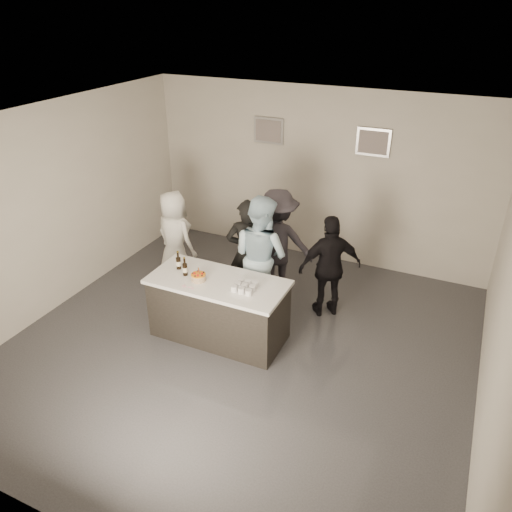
% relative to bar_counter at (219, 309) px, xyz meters
% --- Properties ---
extents(floor, '(6.00, 6.00, 0.00)m').
position_rel_bar_counter_xyz_m(floor, '(0.37, -0.08, -0.45)').
color(floor, '#3D3D42').
rests_on(floor, ground).
extents(ceiling, '(6.00, 6.00, 0.00)m').
position_rel_bar_counter_xyz_m(ceiling, '(0.37, -0.08, 2.55)').
color(ceiling, white).
extents(wall_back, '(6.00, 0.04, 3.00)m').
position_rel_bar_counter_xyz_m(wall_back, '(0.37, 2.92, 1.05)').
color(wall_back, beige).
rests_on(wall_back, ground).
extents(wall_front, '(6.00, 0.04, 3.00)m').
position_rel_bar_counter_xyz_m(wall_front, '(0.37, -3.08, 1.05)').
color(wall_front, beige).
rests_on(wall_front, ground).
extents(wall_left, '(0.04, 6.00, 3.00)m').
position_rel_bar_counter_xyz_m(wall_left, '(-2.63, -0.08, 1.05)').
color(wall_left, beige).
rests_on(wall_left, ground).
extents(wall_right, '(0.04, 6.00, 3.00)m').
position_rel_bar_counter_xyz_m(wall_right, '(3.37, -0.08, 1.05)').
color(wall_right, beige).
rests_on(wall_right, ground).
extents(picture_left, '(0.54, 0.04, 0.44)m').
position_rel_bar_counter_xyz_m(picture_left, '(-0.53, 2.89, 1.75)').
color(picture_left, '#B2B2B7').
rests_on(picture_left, wall_back).
extents(picture_right, '(0.54, 0.04, 0.44)m').
position_rel_bar_counter_xyz_m(picture_right, '(1.27, 2.89, 1.75)').
color(picture_right, '#B2B2B7').
rests_on(picture_right, wall_back).
extents(bar_counter, '(1.86, 0.86, 0.90)m').
position_rel_bar_counter_xyz_m(bar_counter, '(0.00, 0.00, 0.00)').
color(bar_counter, white).
rests_on(bar_counter, ground).
extents(cake, '(0.20, 0.20, 0.08)m').
position_rel_bar_counter_xyz_m(cake, '(-0.23, -0.10, 0.49)').
color(cake, orange).
rests_on(cake, bar_counter).
extents(beer_bottle_a, '(0.07, 0.07, 0.26)m').
position_rel_bar_counter_xyz_m(beer_bottle_a, '(-0.64, 0.06, 0.58)').
color(beer_bottle_a, black).
rests_on(beer_bottle_a, bar_counter).
extents(beer_bottle_b, '(0.07, 0.07, 0.26)m').
position_rel_bar_counter_xyz_m(beer_bottle_b, '(-0.47, -0.06, 0.58)').
color(beer_bottle_b, black).
rests_on(beer_bottle_b, bar_counter).
extents(tumbler_cluster, '(0.30, 0.30, 0.08)m').
position_rel_bar_counter_xyz_m(tumbler_cluster, '(0.42, -0.05, 0.49)').
color(tumbler_cluster, gold).
rests_on(tumbler_cluster, bar_counter).
extents(candles, '(0.24, 0.08, 0.01)m').
position_rel_bar_counter_xyz_m(candles, '(-0.28, -0.33, 0.45)').
color(candles, pink).
rests_on(candles, bar_counter).
extents(person_main_black, '(0.74, 0.63, 1.71)m').
position_rel_bar_counter_xyz_m(person_main_black, '(-0.01, 0.94, 0.41)').
color(person_main_black, black).
rests_on(person_main_black, ground).
extents(person_main_blue, '(1.06, 0.94, 1.83)m').
position_rel_bar_counter_xyz_m(person_main_blue, '(0.24, 0.86, 0.47)').
color(person_main_blue, silver).
rests_on(person_main_blue, ground).
extents(person_guest_left, '(0.86, 0.68, 1.55)m').
position_rel_bar_counter_xyz_m(person_guest_left, '(-1.40, 1.11, 0.33)').
color(person_guest_left, white).
rests_on(person_guest_left, ground).
extents(person_guest_right, '(0.98, 0.84, 1.57)m').
position_rel_bar_counter_xyz_m(person_guest_right, '(1.19, 1.19, 0.34)').
color(person_guest_right, black).
rests_on(person_guest_right, ground).
extents(person_guest_back, '(1.28, 1.01, 1.74)m').
position_rel_bar_counter_xyz_m(person_guest_back, '(0.26, 1.42, 0.42)').
color(person_guest_back, '#302C35').
rests_on(person_guest_back, ground).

